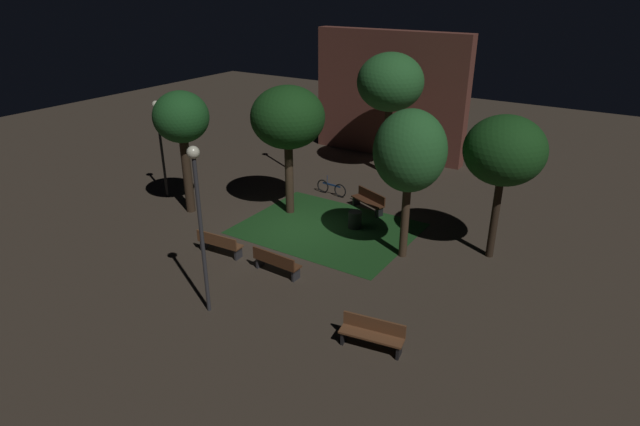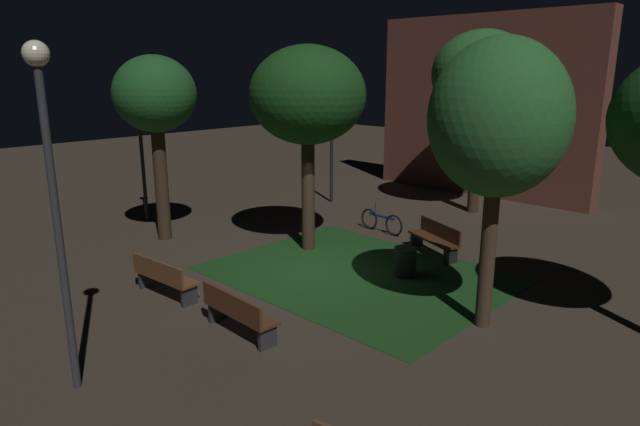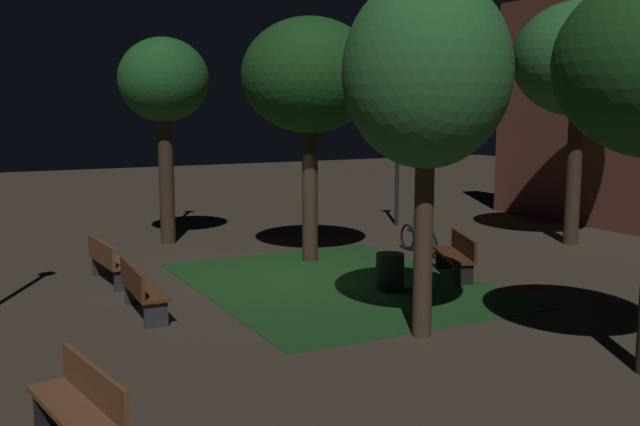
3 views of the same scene
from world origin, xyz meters
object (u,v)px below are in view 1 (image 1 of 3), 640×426
tree_back_left (390,83)px  tree_left_canopy (505,151)px  tree_back_right (288,118)px  tree_right_canopy (181,119)px  lamp_post_plaza_west (288,119)px  lamp_post_plaza_east (199,206)px  bench_front_right (369,200)px  lamp_post_near_wall (160,133)px  bicycle (331,188)px  bench_path_side (219,243)px  bench_front_left (372,333)px  tree_near_wall (410,152)px  bench_by_lamp (276,262)px  trash_bin (355,220)px

tree_back_left → tree_left_canopy: (7.36, -6.29, -0.66)m
tree_back_right → tree_right_canopy: tree_back_right is taller
lamp_post_plaza_west → lamp_post_plaza_east: bearing=-64.9°
bench_front_right → lamp_post_plaza_east: bearing=-93.4°
bench_front_right → lamp_post_near_wall: (-8.86, -3.67, 2.60)m
tree_back_right → bicycle: 4.74m
tree_left_canopy → lamp_post_near_wall: size_ratio=1.17×
tree_right_canopy → tree_left_canopy: bearing=13.6°
bench_path_side → bench_front_left: (7.30, -1.76, 0.00)m
tree_back_left → bench_front_left: bearing=-65.4°
lamp_post_plaza_east → tree_near_wall: bearing=61.1°
bench_path_side → bench_front_right: same height
bench_front_left → lamp_post_near_wall: (-13.40, 4.75, 2.60)m
bench_path_side → bench_by_lamp: 2.64m
bench_front_right → lamp_post_near_wall: size_ratio=0.41×
tree_left_canopy → tree_right_canopy: size_ratio=1.00×
tree_right_canopy → bench_front_left: bearing=-20.1°
bench_path_side → tree_right_canopy: bearing=148.9°
tree_left_canopy → lamp_post_plaza_east: 10.38m
bench_path_side → tree_right_canopy: (-3.87, 2.33, 3.65)m
tree_back_right → trash_bin: tree_back_right is taller
bench_front_right → tree_left_canopy: tree_left_canopy is taller
tree_right_canopy → lamp_post_plaza_west: 7.07m
bench_front_left → tree_back_right: bearing=139.2°
lamp_post_plaza_west → bicycle: (3.89, -1.93, -2.45)m
tree_back_right → tree_right_canopy: bearing=-148.8°
tree_near_wall → bicycle: size_ratio=3.30×
bench_path_side → tree_left_canopy: tree_left_canopy is taller
bench_front_right → tree_near_wall: size_ratio=0.34×
lamp_post_near_wall → lamp_post_plaza_east: 10.18m
lamp_post_plaza_east → trash_bin: lamp_post_plaza_east is taller
tree_left_canopy → lamp_post_plaza_west: 12.70m
tree_left_canopy → lamp_post_plaza_west: (-12.01, 3.93, -1.26)m
bench_path_side → trash_bin: bearing=56.8°
bench_path_side → tree_left_canopy: bearing=32.1°
trash_bin → tree_back_left: bearing=105.9°
bench_front_left → lamp_post_near_wall: bearing=160.5°
bench_path_side → lamp_post_plaza_east: lamp_post_plaza_east is taller
tree_near_wall → trash_bin: size_ratio=7.58×
tree_back_right → bicycle: (0.48, 2.71, -3.86)m
lamp_post_plaza_east → bicycle: lamp_post_plaza_east is taller
bench_by_lamp → tree_back_left: (-1.48, 11.63, 4.23)m
bench_front_right → lamp_post_plaza_east: lamp_post_plaza_east is taller
bench_path_side → lamp_post_plaza_east: 4.73m
lamp_post_plaza_east → tree_right_canopy: bearing=139.3°
trash_bin → lamp_post_near_wall: bearing=-169.2°
tree_near_wall → bicycle: 7.51m
bench_front_left → lamp_post_plaza_west: (-10.79, 11.02, 2.31)m
bench_front_left → tree_right_canopy: 12.44m
bench_front_left → trash_bin: size_ratio=2.55×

